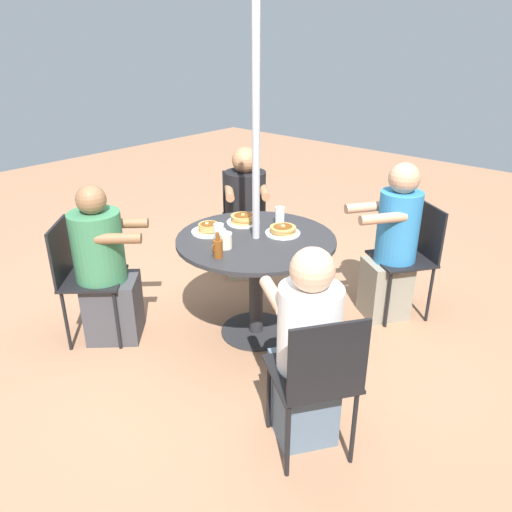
# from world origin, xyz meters

# --- Properties ---
(ground_plane) EXTENTS (12.00, 12.00, 0.00)m
(ground_plane) POSITION_xyz_m (0.00, 0.00, 0.00)
(ground_plane) COLOR #9E7051
(patio_table) EXTENTS (1.09, 1.09, 0.75)m
(patio_table) POSITION_xyz_m (0.00, 0.00, 0.61)
(patio_table) COLOR #28282B
(patio_table) RESTS_ON ground
(umbrella_pole) EXTENTS (0.05, 0.05, 2.20)m
(umbrella_pole) POSITION_xyz_m (0.00, 0.00, 1.10)
(umbrella_pole) COLOR #ADADB2
(umbrella_pole) RESTS_ON ground
(patio_chair_north) EXTENTS (0.57, 0.57, 0.87)m
(patio_chair_north) POSITION_xyz_m (0.84, -0.87, 0.51)
(patio_chair_north) COLOR black
(patio_chair_north) RESTS_ON ground
(diner_north) EXTENTS (0.56, 0.56, 1.13)m
(diner_north) POSITION_xyz_m (0.72, -0.75, 0.52)
(diner_north) COLOR #3D3D42
(diner_north) RESTS_ON ground
(patio_chair_east) EXTENTS (0.56, 0.56, 0.87)m
(patio_chair_east) POSITION_xyz_m (0.68, 1.00, 0.51)
(patio_chair_east) COLOR black
(patio_chair_east) RESTS_ON ground
(diner_east) EXTENTS (0.52, 0.57, 1.12)m
(diner_east) POSITION_xyz_m (0.59, 0.86, 0.52)
(diner_east) COLOR slate
(diner_east) RESTS_ON ground
(patio_chair_south) EXTENTS (0.56, 0.56, 0.87)m
(patio_chair_south) POSITION_xyz_m (-1.00, 0.68, 0.51)
(patio_chair_south) COLOR black
(patio_chair_south) RESTS_ON ground
(diner_south) EXTENTS (0.57, 0.52, 1.20)m
(diner_south) POSITION_xyz_m (-0.86, 0.59, 0.57)
(diner_south) COLOR gray
(diner_south) RESTS_ON ground
(patio_chair_west) EXTENTS (0.57, 0.57, 0.87)m
(patio_chair_west) POSITION_xyz_m (-0.83, -0.87, 0.51)
(patio_chair_west) COLOR black
(patio_chair_west) RESTS_ON ground
(diner_west) EXTENTS (0.58, 0.58, 1.14)m
(diner_west) POSITION_xyz_m (-0.72, -0.75, 0.52)
(diner_west) COLOR beige
(diner_west) RESTS_ON ground
(pancake_plate_a) EXTENTS (0.24, 0.24, 0.07)m
(pancake_plate_a) POSITION_xyz_m (-0.15, -0.26, 0.78)
(pancake_plate_a) COLOR white
(pancake_plate_a) RESTS_ON patio_table
(pancake_plate_b) EXTENTS (0.24, 0.24, 0.07)m
(pancake_plate_b) POSITION_xyz_m (0.15, -0.31, 0.78)
(pancake_plate_b) COLOR white
(pancake_plate_b) RESTS_ON patio_table
(pancake_plate_c) EXTENTS (0.24, 0.24, 0.07)m
(pancake_plate_c) POSITION_xyz_m (-0.17, 0.09, 0.78)
(pancake_plate_c) COLOR white
(pancake_plate_c) RESTS_ON patio_table
(syrup_bottle) EXTENTS (0.08, 0.06, 0.16)m
(syrup_bottle) POSITION_xyz_m (0.39, 0.04, 0.81)
(syrup_bottle) COLOR brown
(syrup_bottle) RESTS_ON patio_table
(coffee_cup) EXTENTS (0.09, 0.09, 0.10)m
(coffee_cup) POSITION_xyz_m (0.26, -0.03, 0.80)
(coffee_cup) COLOR beige
(coffee_cup) RESTS_ON patio_table
(drinking_glass_a) EXTENTS (0.07, 0.07, 0.13)m
(drinking_glass_a) POSITION_xyz_m (0.23, -0.12, 0.82)
(drinking_glass_a) COLOR silver
(drinking_glass_a) RESTS_ON patio_table
(drinking_glass_b) EXTENTS (0.07, 0.07, 0.13)m
(drinking_glass_b) POSITION_xyz_m (-0.31, -0.04, 0.81)
(drinking_glass_b) COLOR silver
(drinking_glass_b) RESTS_ON patio_table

